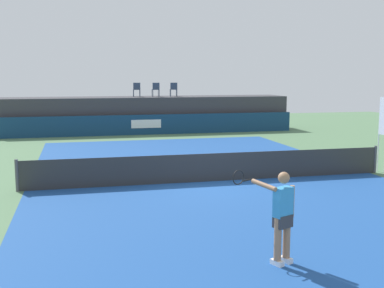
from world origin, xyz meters
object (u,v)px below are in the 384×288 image
net_post_near (17,175)px  net_post_far (375,159)px  spectator_chair_far_left (137,89)px  spectator_chair_left (156,89)px  tennis_ball (66,182)px  spectator_chair_center (174,89)px  tennis_player (281,214)px

net_post_near → net_post_far: size_ratio=1.00×
spectator_chair_far_left → spectator_chair_left: size_ratio=1.00×
tennis_ball → spectator_chair_center: bearing=65.4°
spectator_chair_center → tennis_ball: 15.86m
spectator_chair_center → net_post_near: (-7.93, -15.12, -2.19)m
spectator_chair_left → net_post_far: spectator_chair_left is taller
net_post_near → net_post_far: bearing=0.0°
net_post_far → net_post_near: bearing=180.0°
net_post_far → tennis_ball: bearing=175.2°
tennis_player → tennis_ball: bearing=116.6°
tennis_player → spectator_chair_center: bearing=83.8°
spectator_chair_far_left → net_post_near: bearing=-110.0°
net_post_far → tennis_ball: 11.03m
spectator_chair_far_left → spectator_chair_center: size_ratio=1.00×
net_post_far → tennis_player: 10.00m
net_post_near → tennis_ball: bearing=32.8°
spectator_chair_left → net_post_near: 16.68m
net_post_near → tennis_ball: size_ratio=14.71×
spectator_chair_far_left → spectator_chair_left: same height
spectator_chair_left → tennis_player: size_ratio=0.50×
net_post_far → tennis_ball: (-10.98, 0.91, -0.46)m
spectator_chair_center → net_post_near: spectator_chair_center is taller
spectator_chair_far_left → net_post_far: bearing=-66.1°
tennis_ball → spectator_chair_left: bearing=69.3°
spectator_chair_left → tennis_player: 22.42m
tennis_player → tennis_ball: (-4.08, 8.15, -0.92)m
net_post_far → tennis_ball: size_ratio=14.71×
spectator_chair_left → tennis_ball: (-5.35, -14.18, -2.66)m
tennis_player → tennis_ball: size_ratio=26.03×
net_post_near → tennis_player: 9.10m
spectator_chair_far_left → spectator_chair_left: (1.17, -0.27, 0.00)m
spectator_chair_left → net_post_near: bearing=-114.2°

